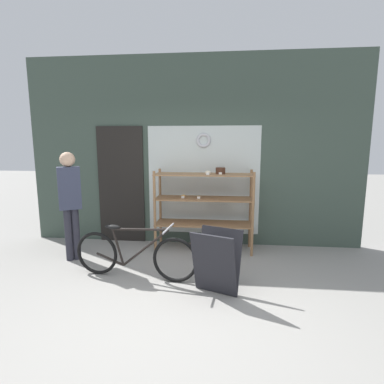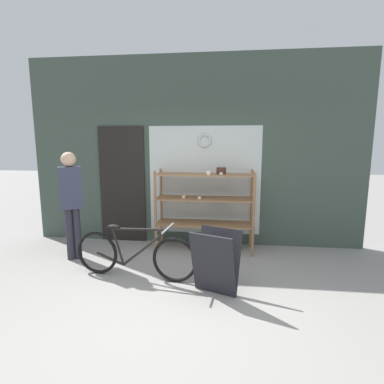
{
  "view_description": "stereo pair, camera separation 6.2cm",
  "coord_description": "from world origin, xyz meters",
  "px_view_note": "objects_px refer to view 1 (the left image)",
  "views": [
    {
      "loc": [
        0.54,
        -2.97,
        1.82
      ],
      "look_at": [
        0.12,
        1.11,
        1.13
      ],
      "focal_mm": 28.0,
      "sensor_mm": 36.0,
      "label": 1
    },
    {
      "loc": [
        0.6,
        -2.97,
        1.82
      ],
      "look_at": [
        0.12,
        1.11,
        1.13
      ],
      "focal_mm": 28.0,
      "sensor_mm": 36.0,
      "label": 2
    }
  ],
  "objects_px": {
    "bicycle": "(134,254)",
    "pedestrian": "(70,197)",
    "display_case": "(205,200)",
    "sandwich_board": "(217,262)"
  },
  "relations": [
    {
      "from": "bicycle",
      "to": "pedestrian",
      "type": "height_order",
      "value": "pedestrian"
    },
    {
      "from": "display_case",
      "to": "sandwich_board",
      "type": "height_order",
      "value": "display_case"
    },
    {
      "from": "bicycle",
      "to": "sandwich_board",
      "type": "bearing_deg",
      "value": -7.98
    },
    {
      "from": "bicycle",
      "to": "pedestrian",
      "type": "distance_m",
      "value": 1.42
    },
    {
      "from": "sandwich_board",
      "to": "pedestrian",
      "type": "distance_m",
      "value": 2.47
    },
    {
      "from": "bicycle",
      "to": "sandwich_board",
      "type": "xyz_separation_m",
      "value": [
        1.11,
        -0.29,
        0.06
      ]
    },
    {
      "from": "sandwich_board",
      "to": "pedestrian",
      "type": "bearing_deg",
      "value": -179.09
    },
    {
      "from": "bicycle",
      "to": "pedestrian",
      "type": "relative_size",
      "value": 1.03
    },
    {
      "from": "display_case",
      "to": "bicycle",
      "type": "relative_size",
      "value": 0.94
    },
    {
      "from": "bicycle",
      "to": "pedestrian",
      "type": "bearing_deg",
      "value": 161.56
    }
  ]
}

